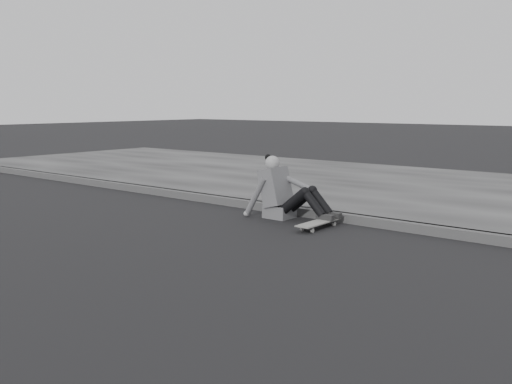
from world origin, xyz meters
The scene contains 5 objects.
ground centered at (0.00, 0.00, 0.00)m, with size 80.00×80.00×0.00m, color black.
curb centered at (0.00, 2.58, 0.06)m, with size 24.00×0.16×0.12m, color #434343.
sidewalk centered at (0.00, 5.60, 0.06)m, with size 24.00×6.00×0.12m, color #3C3C3C.
skateboard centered at (-0.85, 2.02, 0.07)m, with size 0.20×0.78×0.09m.
seated_woman centered at (-1.59, 2.27, 0.36)m, with size 1.38×0.46×0.88m.
Camera 1 is at (2.97, -4.02, 1.57)m, focal length 40.00 mm.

